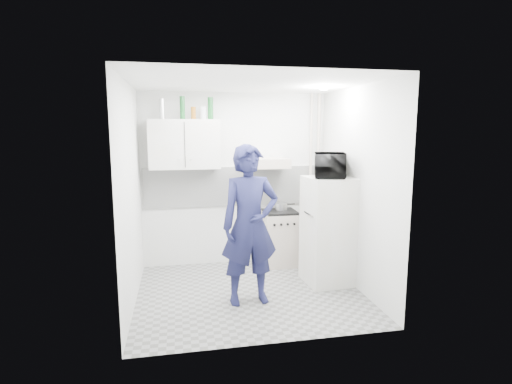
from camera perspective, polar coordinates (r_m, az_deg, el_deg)
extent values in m
plane|color=gray|center=(5.25, -0.90, -14.18)|extent=(2.80, 2.80, 0.00)
plane|color=white|center=(4.86, -0.97, 15.33)|extent=(2.80, 2.80, 0.00)
plane|color=silver|center=(6.11, -3.01, 1.77)|extent=(2.80, 0.00, 2.80)
plane|color=silver|center=(4.84, -17.47, -0.49)|extent=(0.00, 2.60, 2.60)
plane|color=silver|center=(5.31, 14.10, 0.45)|extent=(0.00, 2.60, 2.60)
imported|color=#181A3F|center=(4.70, -0.87, -4.75)|extent=(0.73, 0.52, 1.89)
cube|color=#BBAD9D|center=(6.17, 3.42, -6.65)|extent=(0.51, 0.51, 0.81)
cube|color=silver|center=(5.45, 10.27, -5.43)|extent=(0.64, 0.64, 1.44)
cube|color=black|center=(6.07, 3.45, -2.82)|extent=(0.49, 0.49, 0.03)
cylinder|color=silver|center=(6.14, 3.59, -2.06)|extent=(0.19, 0.19, 0.10)
imported|color=black|center=(5.31, 10.53, 3.79)|extent=(0.67, 0.55, 0.32)
cylinder|color=silver|center=(5.84, -13.32, 11.46)|extent=(0.07, 0.07, 0.28)
cylinder|color=#144C1E|center=(5.84, -10.47, 11.74)|extent=(0.07, 0.07, 0.32)
cylinder|color=brown|center=(5.84, -8.93, 11.07)|extent=(0.07, 0.07, 0.18)
cylinder|color=#B2B7BC|center=(5.84, -7.54, 11.11)|extent=(0.09, 0.09, 0.18)
cylinder|color=#144C1E|center=(5.85, -6.52, 11.78)|extent=(0.08, 0.08, 0.31)
cube|color=silver|center=(5.83, -10.18, 6.73)|extent=(1.00, 0.35, 0.70)
cube|color=#BBAD9D|center=(5.92, 1.64, 4.18)|extent=(0.60, 0.50, 0.14)
cube|color=white|center=(6.11, -2.99, 0.82)|extent=(2.74, 0.03, 0.60)
cylinder|color=#BBAD9D|center=(6.35, 8.80, 1.94)|extent=(0.05, 0.05, 2.60)
cylinder|color=#BBAD9D|center=(6.31, 7.77, 1.92)|extent=(0.04, 0.04, 2.60)
cylinder|color=white|center=(5.31, 9.65, 14.33)|extent=(0.10, 0.10, 0.02)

